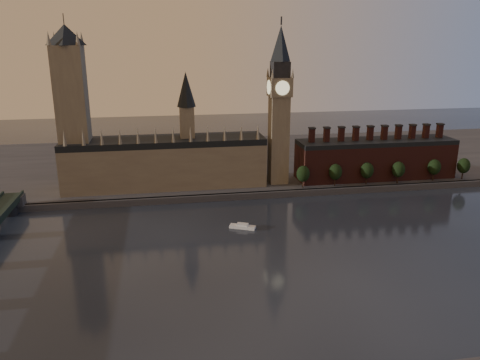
% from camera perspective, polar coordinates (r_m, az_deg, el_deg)
% --- Properties ---
extents(ground, '(900.00, 900.00, 0.00)m').
position_cam_1_polar(ground, '(220.83, 9.13, -9.51)').
color(ground, black).
rests_on(ground, ground).
extents(north_bank, '(900.00, 182.00, 4.00)m').
position_cam_1_polar(north_bank, '(382.96, 0.63, 2.30)').
color(north_bank, '#46464B').
rests_on(north_bank, ground).
extents(palace_of_westminster, '(130.00, 30.30, 74.00)m').
position_cam_1_polar(palace_of_westminster, '(310.97, -8.98, 2.46)').
color(palace_of_westminster, '#81755C').
rests_on(palace_of_westminster, north_bank).
extents(victoria_tower, '(24.00, 24.00, 108.00)m').
position_cam_1_polar(victoria_tower, '(308.74, -19.78, 8.68)').
color(victoria_tower, '#81755C').
rests_on(victoria_tower, north_bank).
extents(big_ben, '(15.00, 15.00, 107.00)m').
position_cam_1_polar(big_ben, '(309.41, 4.82, 9.18)').
color(big_ben, '#81755C').
rests_on(big_ben, north_bank).
extents(chimney_block, '(110.00, 25.00, 37.00)m').
position_cam_1_polar(chimney_block, '(340.70, 16.14, 2.58)').
color(chimney_block, '#4B201C').
rests_on(chimney_block, north_bank).
extents(embankment_tree_0, '(8.60, 8.60, 14.88)m').
position_cam_1_polar(embankment_tree_0, '(306.90, 7.70, 0.75)').
color(embankment_tree_0, black).
rests_on(embankment_tree_0, north_bank).
extents(embankment_tree_1, '(8.60, 8.60, 14.88)m').
position_cam_1_polar(embankment_tree_1, '(314.98, 11.56, 0.97)').
color(embankment_tree_1, black).
rests_on(embankment_tree_1, north_bank).
extents(embankment_tree_2, '(8.60, 8.60, 14.88)m').
position_cam_1_polar(embankment_tree_2, '(323.41, 15.23, 1.13)').
color(embankment_tree_2, black).
rests_on(embankment_tree_2, north_bank).
extents(embankment_tree_3, '(8.60, 8.60, 14.88)m').
position_cam_1_polar(embankment_tree_3, '(332.13, 18.75, 1.22)').
color(embankment_tree_3, black).
rests_on(embankment_tree_3, north_bank).
extents(embankment_tree_4, '(8.60, 8.60, 14.88)m').
position_cam_1_polar(embankment_tree_4, '(347.18, 22.61, 1.46)').
color(embankment_tree_4, black).
rests_on(embankment_tree_4, north_bank).
extents(embankment_tree_5, '(8.60, 8.60, 14.88)m').
position_cam_1_polar(embankment_tree_5, '(359.19, 25.60, 1.58)').
color(embankment_tree_5, black).
rests_on(embankment_tree_5, north_bank).
extents(river_boat, '(14.28, 9.44, 2.78)m').
position_cam_1_polar(river_boat, '(251.56, 0.31, -5.68)').
color(river_boat, silver).
rests_on(river_boat, ground).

